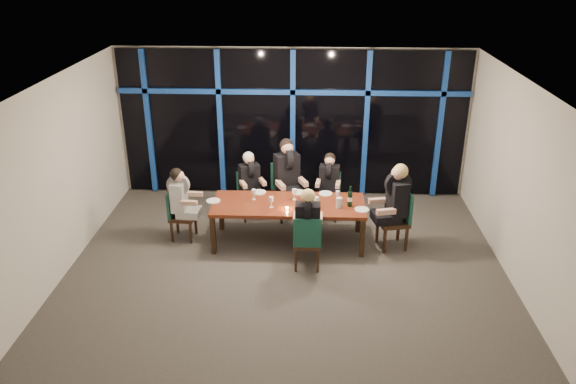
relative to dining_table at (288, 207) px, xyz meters
name	(u,v)px	position (x,y,z in m)	size (l,w,h in m)	color
room	(286,148)	(0.00, -0.80, 1.34)	(7.04, 7.00, 3.02)	#4E4A45
window_wall	(293,122)	(0.01, 2.13, 0.87)	(6.86, 0.43, 2.94)	black
dining_table	(288,207)	(0.00, 0.00, 0.00)	(2.60, 1.00, 0.75)	maroon
chair_far_left	(249,192)	(-0.79, 1.02, -0.18)	(0.54, 0.54, 0.89)	#321C10
chair_far_mid	(286,187)	(-0.09, 1.05, -0.09)	(0.65, 0.65, 1.06)	#321C10
chair_far_right	(329,193)	(0.72, 1.05, -0.19)	(0.46, 0.46, 0.88)	#321C10
chair_end_left	(178,212)	(-1.93, 0.07, -0.18)	(0.45, 0.45, 0.90)	#321C10
chair_end_right	(398,216)	(1.86, -0.07, -0.10)	(0.57, 0.57, 1.04)	#321C10
chair_near_mid	(307,240)	(0.33, -0.87, -0.15)	(0.44, 0.44, 0.95)	#321C10
diner_far_left	(250,176)	(-0.76, 0.95, 0.17)	(0.56, 0.61, 0.87)	black
diner_far_mid	(287,168)	(-0.06, 0.97, 0.33)	(0.66, 0.73, 1.04)	black
diner_far_right	(329,177)	(0.71, 0.98, 0.16)	(0.47, 0.58, 0.86)	black
diner_end_left	(181,194)	(-1.86, 0.07, 0.18)	(0.58, 0.47, 0.88)	black
diner_end_right	(395,194)	(1.78, -0.09, 0.31)	(0.69, 0.58, 1.01)	black
diner_near_mid	(308,216)	(0.33, -0.79, 0.22)	(0.47, 0.59, 0.92)	black
plate_far_left	(259,192)	(-0.54, 0.43, 0.08)	(0.24, 0.24, 0.01)	white
plate_far_mid	(299,192)	(0.16, 0.45, 0.08)	(0.24, 0.24, 0.01)	white
plate_far_right	(326,194)	(0.64, 0.42, 0.08)	(0.24, 0.24, 0.01)	white
plate_end_left	(214,201)	(-1.28, 0.03, 0.08)	(0.24, 0.24, 0.01)	white
plate_end_right	(362,209)	(1.23, -0.21, 0.08)	(0.24, 0.24, 0.01)	white
plate_near_mid	(308,209)	(0.34, -0.23, 0.08)	(0.24, 0.24, 0.01)	white
wine_bottle	(350,199)	(1.03, -0.06, 0.21)	(0.08, 0.08, 0.36)	black
water_pitcher	(339,203)	(0.85, -0.13, 0.16)	(0.11, 0.10, 0.18)	silver
tea_light	(287,208)	(-0.02, -0.22, 0.08)	(0.05, 0.05, 0.03)	#FBA24B
wine_glass_a	(271,200)	(-0.28, -0.17, 0.21)	(0.07, 0.07, 0.19)	silver
wine_glass_b	(294,192)	(0.09, 0.16, 0.21)	(0.08, 0.08, 0.20)	silver
wine_glass_c	(317,200)	(0.48, -0.15, 0.21)	(0.07, 0.07, 0.19)	silver
wine_glass_d	(254,192)	(-0.60, 0.13, 0.20)	(0.07, 0.07, 0.19)	white
wine_glass_e	(338,194)	(0.84, 0.14, 0.20)	(0.07, 0.07, 0.18)	silver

